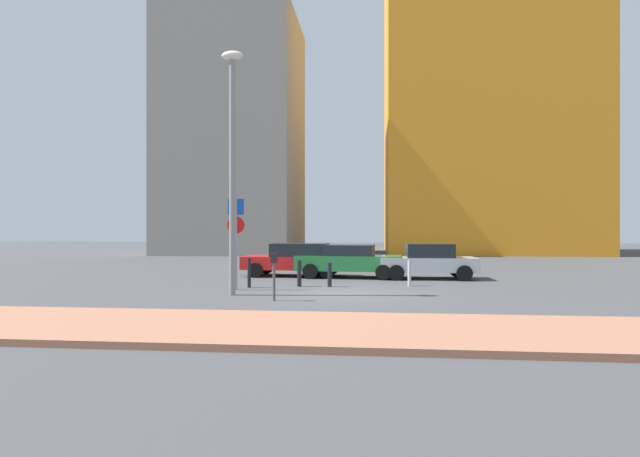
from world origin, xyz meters
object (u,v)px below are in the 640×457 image
parking_sign_post (236,232)px  traffic_bollard_edge (409,273)px  parked_car_silver (428,261)px  parking_meter (274,270)px  parked_car_green (349,260)px  parked_car_red (297,259)px  street_lamp (232,153)px  traffic_bollard_far (299,273)px  traffic_bollard_mid (330,275)px  traffic_bollard_near (249,273)px

parking_sign_post → traffic_bollard_edge: parking_sign_post is taller
parked_car_silver → parking_sign_post: bearing=-146.6°
parking_meter → parked_car_green: bearing=75.6°
parked_car_red → street_lamp: street_lamp is taller
parked_car_green → parked_car_silver: size_ratio=1.15×
street_lamp → traffic_bollard_far: 5.11m
parked_car_silver → traffic_bollard_mid: size_ratio=4.57×
parked_car_silver → traffic_bollard_far: 6.03m
traffic_bollard_mid → traffic_bollard_far: size_ratio=0.91×
parked_car_red → traffic_bollard_mid: 4.34m
parking_meter → traffic_bollard_edge: bearing=45.3°
parking_sign_post → traffic_bollard_mid: parking_sign_post is taller
parked_car_green → street_lamp: street_lamp is taller
parked_car_red → parked_car_silver: 5.71m
traffic_bollard_mid → parked_car_silver: bearing=40.9°
parked_car_green → traffic_bollard_far: (-1.65, -3.56, -0.27)m
parked_car_silver → street_lamp: 9.77m
street_lamp → traffic_bollard_near: bearing=88.9°
traffic_bollard_near → traffic_bollard_far: (1.74, 0.52, -0.05)m
parked_car_green → parking_sign_post: size_ratio=1.45×
parked_car_red → parked_car_silver: size_ratio=1.15×
parked_car_green → parking_meter: parked_car_green is taller
parked_car_silver → traffic_bollard_mid: 5.15m
parked_car_green → traffic_bollard_edge: (2.36, -2.98, -0.27)m
traffic_bollard_edge → parked_car_red: bearing=144.5°
parked_car_red → traffic_bollard_near: size_ratio=4.36×
parked_car_green → traffic_bollard_mid: (-0.54, -3.55, -0.31)m
parked_car_red → street_lamp: (-1.08, -6.53, 3.74)m
parked_car_green → parking_meter: (-1.87, -7.25, 0.16)m
parked_car_red → parking_sign_post: parking_sign_post is taller
parked_car_green → parking_sign_post: parking_sign_post is taller
parked_car_red → traffic_bollard_far: (0.70, -3.95, -0.29)m
traffic_bollard_mid → traffic_bollard_edge: 2.96m
parking_sign_post → traffic_bollard_near: (0.29, 0.73, -1.47)m
parked_car_red → traffic_bollard_mid: (1.81, -3.93, -0.33)m
street_lamp → traffic_bollard_mid: size_ratio=8.87×
parked_car_red → traffic_bollard_edge: parked_car_red is taller
parked_car_green → traffic_bollard_mid: 3.60m
parked_car_green → traffic_bollard_near: (-3.39, -4.08, -0.22)m
parked_car_green → parked_car_silver: 3.34m
parking_sign_post → traffic_bollard_edge: size_ratio=3.35×
parking_sign_post → traffic_bollard_far: bearing=31.6°
parked_car_red → parking_meter: parked_car_red is taller
parked_car_silver → traffic_bollard_near: bearing=-149.9°
parked_car_silver → parking_sign_post: 8.50m
parked_car_green → traffic_bollard_edge: parked_car_green is taller
traffic_bollard_mid → traffic_bollard_far: (-1.11, -0.02, 0.04)m
street_lamp → traffic_bollard_far: (1.78, 2.58, -4.04)m
parked_car_red → traffic_bollard_far: bearing=-80.0°
parked_car_silver → traffic_bollard_near: 7.78m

